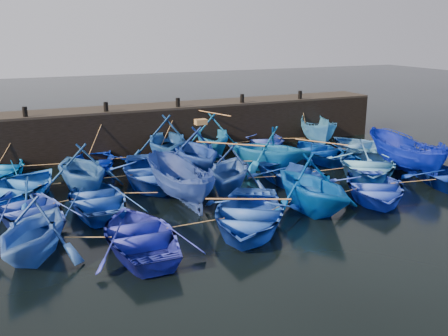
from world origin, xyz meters
name	(u,v)px	position (x,y,z in m)	size (l,w,h in m)	color
ground	(256,204)	(0.00, 0.00, 0.00)	(120.00, 120.00, 0.00)	black
quay_wall	(174,128)	(0.00, 10.50, 1.25)	(26.00, 2.50, 2.50)	black
quay_top	(173,106)	(0.00, 10.50, 2.56)	(26.00, 2.50, 0.12)	black
bollard_0	(25,112)	(-8.00, 9.60, 2.87)	(0.24, 0.24, 0.50)	black
bollard_1	(106,107)	(-4.00, 9.60, 2.87)	(0.24, 0.24, 0.50)	black
bollard_2	(178,102)	(0.00, 9.60, 2.87)	(0.24, 0.24, 0.50)	black
bollard_3	(242,98)	(4.00, 9.60, 2.87)	(0.24, 0.24, 0.50)	black
bollard_4	(300,95)	(8.00, 9.60, 2.87)	(0.24, 0.24, 0.50)	black
boat_0	(0,170)	(-9.42, 7.89, 0.46)	(3.21, 4.48, 0.93)	#024EA7
boat_1	(93,163)	(-5.21, 7.49, 0.46)	(3.19, 4.46, 0.92)	#021CA1
boat_2	(167,139)	(-1.35, 7.57, 1.27)	(4.17, 4.84, 2.55)	navy
boat_3	(212,134)	(1.49, 8.26, 1.18)	(3.85, 4.47, 2.35)	blue
boat_4	(265,141)	(4.92, 8.32, 0.47)	(3.21, 4.49, 0.93)	#1B309C
boat_5	(318,131)	(8.18, 7.71, 0.90)	(1.75, 4.63, 1.79)	#2B72BF
boat_6	(14,188)	(-8.89, 4.35, 0.55)	(3.77, 5.27, 1.09)	#1047B0
boat_7	(81,168)	(-6.17, 4.33, 1.13)	(3.71, 4.30, 2.27)	#1D4F94
boat_8	(152,172)	(-3.10, 4.29, 0.59)	(4.08, 5.71, 1.18)	#153AA2
boat_9	(195,150)	(-0.72, 5.00, 1.22)	(4.00, 4.63, 2.44)	navy
boat_10	(269,148)	(2.91, 4.28, 1.12)	(3.68, 4.27, 2.25)	#0757A3
boat_11	(321,151)	(6.47, 4.93, 0.47)	(3.24, 4.52, 0.94)	navy
boat_12	(370,148)	(9.01, 3.95, 0.58)	(4.02, 5.62, 1.17)	#336BC1
boat_13	(28,208)	(-8.51, 1.81, 0.49)	(3.36, 4.69, 0.97)	#1E38A7
boat_14	(97,198)	(-5.96, 2.00, 0.48)	(3.29, 4.60, 0.96)	#173D9D
boat_15	(179,182)	(-2.78, 1.46, 0.89)	(1.73, 4.60, 1.78)	navy
boat_16	(230,169)	(-0.35, 1.79, 1.07)	(3.50, 4.06, 2.14)	#224792
boat_17	(296,175)	(2.81, 1.49, 0.49)	(3.39, 4.73, 0.98)	navy
boat_18	(366,164)	(6.67, 1.40, 0.58)	(4.00, 5.59, 1.16)	#2C6BB0
boat_19	(404,154)	(8.65, 1.05, 0.95)	(1.86, 4.93, 1.91)	#01118D
boat_20	(33,228)	(-8.52, -1.62, 1.00)	(3.27, 3.80, 2.00)	#2651B5
boat_21	(140,234)	(-5.35, -2.21, 0.49)	(3.39, 4.74, 0.98)	navy
boat_22	(248,214)	(-1.44, -2.17, 0.55)	(3.76, 5.26, 1.09)	#143CA4
boat_23	(311,184)	(1.52, -1.63, 1.15)	(3.76, 4.36, 2.29)	#003C97
boat_24	(374,187)	(4.80, -1.37, 0.50)	(3.43, 4.79, 0.99)	#1935BF
wooden_crate	(201,122)	(-0.42, 5.00, 2.57)	(0.55, 0.38, 0.26)	olive
mooring_ropes	(207,156)	(-0.10, 5.04, 0.87)	(17.65, 11.77, 2.10)	tan
loose_oars	(254,144)	(1.54, 3.20, 1.66)	(10.17, 12.51, 1.47)	#99724C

